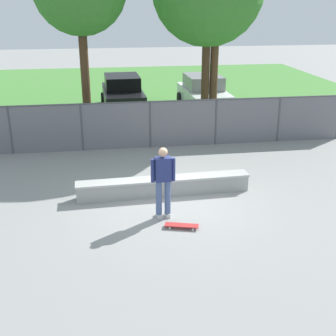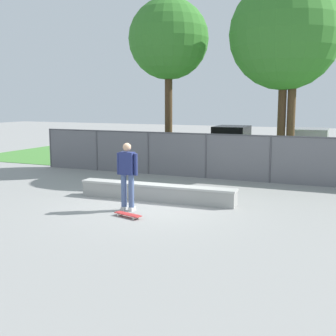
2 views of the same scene
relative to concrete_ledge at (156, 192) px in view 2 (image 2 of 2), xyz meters
name	(u,v)px [view 2 (image 2 of 2)]	position (x,y,z in m)	size (l,w,h in m)	color
ground_plane	(150,206)	(0.11, -0.67, -0.25)	(80.00, 80.00, 0.00)	gray
grass_strip	(261,150)	(0.11, 14.52, -0.24)	(26.55, 20.00, 0.02)	#478438
concrete_ledge	(156,192)	(0.00, 0.00, 0.00)	(4.81, 0.66, 0.49)	#999993
skateboarder	(127,173)	(-0.21, -1.36, 0.76)	(0.60, 0.28, 1.82)	beige
skateboard	(128,214)	(0.14, -2.00, -0.18)	(0.82, 0.41, 0.09)	red
chainlink_fence	(206,154)	(0.11, 4.22, 0.68)	(14.62, 0.07, 1.71)	#4C4C51
tree_near_left	(169,40)	(-2.13, 5.84, 5.19)	(3.34, 3.34, 7.15)	#47301E
tree_near_right	(285,34)	(2.57, 6.20, 5.19)	(4.25, 4.25, 7.58)	#47301E
tree_mid	(294,39)	(2.92, 6.25, 5.02)	(3.32, 3.32, 6.96)	#513823
car_black	(231,142)	(-0.54, 10.18, 0.59)	(2.10, 4.24, 1.66)	black
car_white	(309,146)	(3.32, 9.66, 0.59)	(2.10, 4.24, 1.66)	silver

